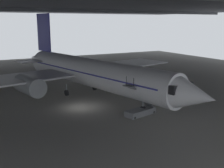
# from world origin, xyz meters

# --- Properties ---
(ground_plane) EXTENTS (110.00, 110.00, 0.00)m
(ground_plane) POSITION_xyz_m (0.00, 0.00, 0.00)
(ground_plane) COLOR gray
(hangar_structure) EXTENTS (121.00, 99.00, 15.16)m
(hangar_structure) POSITION_xyz_m (-0.05, 13.74, 14.54)
(hangar_structure) COLOR #4C4F54
(hangar_structure) RESTS_ON ground_plane
(airplane_main) EXTENTS (39.45, 40.22, 12.51)m
(airplane_main) POSITION_xyz_m (3.49, 4.92, 3.64)
(airplane_main) COLOR white
(airplane_main) RESTS_ON ground_plane
(boarding_stairs) EXTENTS (4.61, 2.34, 4.88)m
(boarding_stairs) POSITION_xyz_m (5.23, -6.14, 0.75)
(boarding_stairs) COLOR slate
(boarding_stairs) RESTS_ON ground_plane
(crew_worker_by_stairs) EXTENTS (0.38, 0.47, 1.60)m
(crew_worker_by_stairs) POSITION_xyz_m (7.73, -4.42, 0.91)
(crew_worker_by_stairs) COLOR #232838
(crew_worker_by_stairs) RESTS_ON ground_plane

